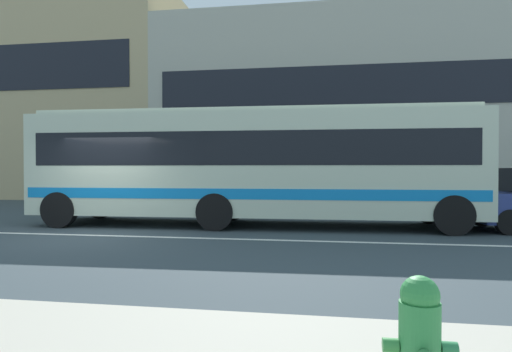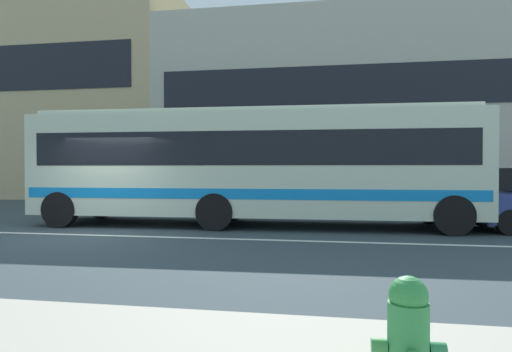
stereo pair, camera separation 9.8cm
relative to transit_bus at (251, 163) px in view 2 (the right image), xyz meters
The scene contains 6 objects.
ground_plane 4.82m from the transit_bus, 146.36° to the right, with size 160.00×160.00×0.00m, color #333E43.
lane_centre_line 4.82m from the transit_bus, 146.36° to the right, with size 60.00×0.16×0.01m, color silver.
apartment_block_left 23.25m from the transit_bus, 145.25° to the left, with size 24.36×9.77×11.99m.
apartment_block_right 13.67m from the transit_bus, 77.44° to the left, with size 19.04×9.77×9.48m.
transit_bus is the anchor object (origin of this frame).
fire_hydrant 10.00m from the transit_bus, 73.89° to the right, with size 0.46×0.42×0.81m.
Camera 2 is at (5.97, -9.93, 1.65)m, focal length 30.57 mm.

